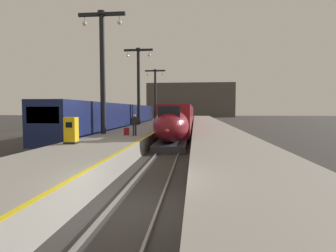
# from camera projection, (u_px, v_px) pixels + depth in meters

# --- Properties ---
(ground_plane) EXTENTS (260.00, 260.00, 0.00)m
(ground_plane) POSITION_uv_depth(u_px,v_px,m) (134.00, 210.00, 8.27)
(ground_plane) COLOR #33302D
(platform_left) EXTENTS (4.80, 110.00, 1.05)m
(platform_left) POSITION_uv_depth(u_px,v_px,m) (147.00, 130.00, 33.22)
(platform_left) COLOR gray
(platform_left) RESTS_ON ground
(platform_right) EXTENTS (4.80, 110.00, 1.05)m
(platform_right) POSITION_uv_depth(u_px,v_px,m) (213.00, 131.00, 32.42)
(platform_right) COLOR gray
(platform_right) RESTS_ON ground
(platform_left_safety_stripe) EXTENTS (0.20, 107.80, 0.01)m
(platform_left_safety_stripe) POSITION_uv_depth(u_px,v_px,m) (165.00, 126.00, 32.96)
(platform_left_safety_stripe) COLOR yellow
(platform_left_safety_stripe) RESTS_ON platform_left
(rail_main_left) EXTENTS (0.08, 110.00, 0.12)m
(rail_main_left) POSITION_uv_depth(u_px,v_px,m) (175.00, 132.00, 35.66)
(rail_main_left) COLOR slate
(rail_main_left) RESTS_ON ground
(rail_main_right) EXTENTS (0.08, 110.00, 0.12)m
(rail_main_right) POSITION_uv_depth(u_px,v_px,m) (186.00, 132.00, 35.51)
(rail_main_right) COLOR slate
(rail_main_right) RESTS_ON ground
(rail_secondary_left) EXTENTS (0.08, 110.00, 0.12)m
(rail_secondary_left) POSITION_uv_depth(u_px,v_px,m) (116.00, 132.00, 36.46)
(rail_secondary_left) COLOR slate
(rail_secondary_left) RESTS_ON ground
(rail_secondary_right) EXTENTS (0.08, 110.00, 0.12)m
(rail_secondary_right) POSITION_uv_depth(u_px,v_px,m) (127.00, 132.00, 36.31)
(rail_secondary_right) COLOR slate
(rail_secondary_right) RESTS_ON ground
(highspeed_train_main) EXTENTS (2.92, 55.97, 3.60)m
(highspeed_train_main) POSITION_uv_depth(u_px,v_px,m) (184.00, 116.00, 45.38)
(highspeed_train_main) COLOR maroon
(highspeed_train_main) RESTS_ON ground
(regional_train_adjacent) EXTENTS (2.85, 36.60, 3.80)m
(regional_train_adjacent) POSITION_uv_depth(u_px,v_px,m) (120.00, 117.00, 35.62)
(regional_train_adjacent) COLOR #141E4C
(regional_train_adjacent) RESTS_ON ground
(station_column_mid) EXTENTS (4.00, 0.68, 10.22)m
(station_column_mid) POSITION_uv_depth(u_px,v_px,m) (102.00, 62.00, 22.48)
(station_column_mid) COLOR black
(station_column_mid) RESTS_ON platform_left
(station_column_far) EXTENTS (4.00, 0.68, 10.46)m
(station_column_far) POSITION_uv_depth(u_px,v_px,m) (139.00, 79.00, 36.90)
(station_column_far) COLOR black
(station_column_far) RESTS_ON platform_left
(station_column_distant) EXTENTS (4.00, 0.68, 9.88)m
(station_column_distant) POSITION_uv_depth(u_px,v_px,m) (155.00, 90.00, 52.51)
(station_column_distant) COLOR black
(station_column_distant) RESTS_ON platform_left
(passenger_near_edge) EXTENTS (0.55, 0.32, 1.69)m
(passenger_near_edge) POSITION_uv_depth(u_px,v_px,m) (135.00, 123.00, 21.03)
(passenger_near_edge) COLOR #23232D
(passenger_near_edge) RESTS_ON platform_left
(rolling_suitcase) EXTENTS (0.40, 0.22, 0.98)m
(rolling_suitcase) POSITION_uv_depth(u_px,v_px,m) (127.00, 131.00, 21.44)
(rolling_suitcase) COLOR maroon
(rolling_suitcase) RESTS_ON platform_left
(ticket_machine_yellow) EXTENTS (0.76, 0.62, 1.60)m
(ticket_machine_yellow) POSITION_uv_depth(u_px,v_px,m) (71.00, 131.00, 16.12)
(ticket_machine_yellow) COLOR yellow
(ticket_machine_yellow) RESTS_ON platform_left
(terminus_back_wall) EXTENTS (36.00, 2.00, 14.00)m
(terminus_back_wall) POSITION_uv_depth(u_px,v_px,m) (190.00, 100.00, 109.14)
(terminus_back_wall) COLOR #4C4742
(terminus_back_wall) RESTS_ON ground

